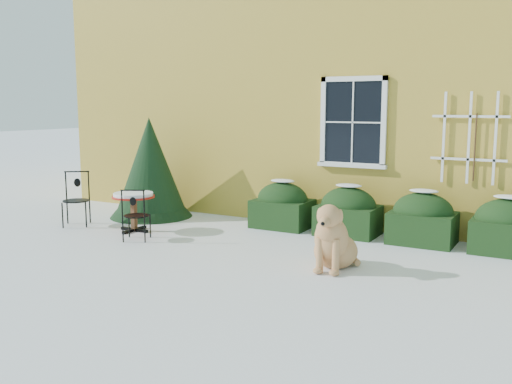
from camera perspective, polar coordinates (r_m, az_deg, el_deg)
The scene contains 8 objects.
ground at distance 8.49m, azimuth -3.33°, elevation -6.91°, with size 80.00×80.00×0.00m, color white.
house at distance 14.60m, azimuth 11.87°, elevation 12.16°, with size 12.40×8.40×6.40m.
hedge_row at distance 10.01m, azimuth 12.69°, elevation -2.35°, with size 4.95×0.80×0.91m.
evergreen_shrub at distance 11.88m, azimuth -10.51°, elevation 1.47°, with size 1.68×1.68×2.04m.
bistro_table at distance 10.56m, azimuth -12.16°, elevation -0.71°, with size 0.77×0.77×0.71m.
patio_chair_near at distance 9.86m, azimuth -11.94°, elevation -2.22°, with size 0.53×0.53×0.90m.
patio_chair_far at distance 11.41m, azimuth -17.53°, elevation -0.64°, with size 0.63×0.63×1.03m.
dog at distance 8.04m, azimuth 7.70°, elevation -4.97°, with size 0.67×1.10×0.98m.
Camera 1 is at (4.42, -6.88, 2.27)m, focal length 40.00 mm.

